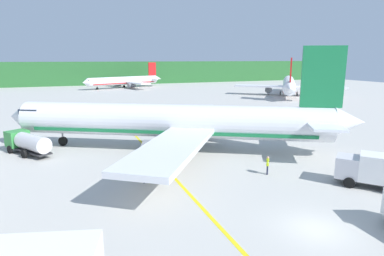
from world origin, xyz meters
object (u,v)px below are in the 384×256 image
(service_truck_pushback, at_px, (380,170))
(crew_loader_right, at_px, (268,164))
(crew_marshaller, at_px, (145,172))
(airliner_far_taxiway, at_px, (125,81))
(service_truck_baggage, at_px, (28,142))
(airliner_foreground, at_px, (176,122))
(crew_loader_left, at_px, (151,168))
(airliner_distant, at_px, (124,77))
(airliner_mid_apron, at_px, (289,85))

(service_truck_pushback, bearing_deg, crew_loader_right, 137.79)
(service_truck_pushback, distance_m, crew_marshaller, 19.62)
(airliner_far_taxiway, height_order, crew_loader_right, airliner_far_taxiway)
(service_truck_baggage, bearing_deg, airliner_foreground, -14.80)
(service_truck_baggage, xyz_separation_m, crew_marshaller, (10.29, -13.37, -0.36))
(crew_marshaller, relative_size, crew_loader_right, 1.00)
(service_truck_baggage, relative_size, crew_loader_left, 4.09)
(airliner_foreground, height_order, service_truck_baggage, airliner_foreground)
(airliner_distant, bearing_deg, crew_marshaller, -98.59)
(airliner_far_taxiway, bearing_deg, airliner_distant, 81.28)
(airliner_distant, height_order, crew_loader_right, airliner_distant)
(service_truck_pushback, height_order, crew_loader_left, service_truck_pushback)
(airliner_mid_apron, xyz_separation_m, crew_loader_right, (-44.26, -56.13, -2.04))
(airliner_distant, relative_size, crew_loader_right, 11.37)
(service_truck_pushback, bearing_deg, airliner_mid_apron, 58.95)
(airliner_far_taxiway, distance_m, crew_loader_right, 97.59)
(airliner_mid_apron, height_order, service_truck_baggage, airliner_mid_apron)
(airliner_mid_apron, height_order, service_truck_pushback, airliner_mid_apron)
(airliner_distant, distance_m, service_truck_pushback, 143.38)
(airliner_foreground, bearing_deg, airliner_far_taxiway, 84.34)
(service_truck_pushback, distance_m, crew_loader_right, 9.15)
(airliner_mid_apron, height_order, airliner_distant, airliner_mid_apron)
(service_truck_pushback, bearing_deg, airliner_distant, 88.98)
(service_truck_baggage, height_order, crew_loader_right, service_truck_baggage)
(airliner_foreground, relative_size, crew_loader_right, 21.62)
(airliner_foreground, xyz_separation_m, crew_loader_left, (-5.02, -8.11, -2.43))
(airliner_distant, height_order, crew_marshaller, airliner_distant)
(airliner_far_taxiway, height_order, service_truck_baggage, airliner_far_taxiway)
(crew_loader_left, bearing_deg, airliner_distant, 81.66)
(crew_loader_right, bearing_deg, service_truck_pushback, -42.21)
(airliner_far_taxiway, height_order, crew_loader_left, airliner_far_taxiway)
(airliner_far_taxiway, relative_size, service_truck_baggage, 4.59)
(service_truck_pushback, relative_size, crew_loader_right, 3.64)
(airliner_foreground, distance_m, airliner_distant, 127.07)
(service_truck_baggage, distance_m, crew_marshaller, 16.88)
(airliner_far_taxiway, bearing_deg, service_truck_pushback, -88.04)
(airliner_far_taxiway, distance_m, crew_marshaller, 96.72)
(airliner_far_taxiway, bearing_deg, crew_marshaller, -98.53)
(crew_loader_left, height_order, crew_loader_right, crew_loader_right)
(airliner_distant, bearing_deg, airliner_mid_apron, -66.68)
(crew_loader_left, bearing_deg, service_truck_pushback, -27.80)
(airliner_mid_apron, bearing_deg, airliner_foreground, -137.72)
(airliner_distant, xyz_separation_m, service_truck_baggage, (-30.73, -121.97, -0.48))
(service_truck_pushback, bearing_deg, airliner_foreground, 125.25)
(airliner_far_taxiway, xyz_separation_m, crew_loader_right, (-3.22, -97.52, -1.56))
(airliner_mid_apron, relative_size, service_truck_baggage, 4.83)
(airliner_mid_apron, distance_m, crew_marshaller, 77.56)
(airliner_mid_apron, xyz_separation_m, crew_loader_left, (-54.64, -53.23, -2.12))
(airliner_far_taxiway, relative_size, crew_marshaller, 17.52)
(service_truck_baggage, xyz_separation_m, crew_loader_left, (11.05, -12.36, -0.44))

